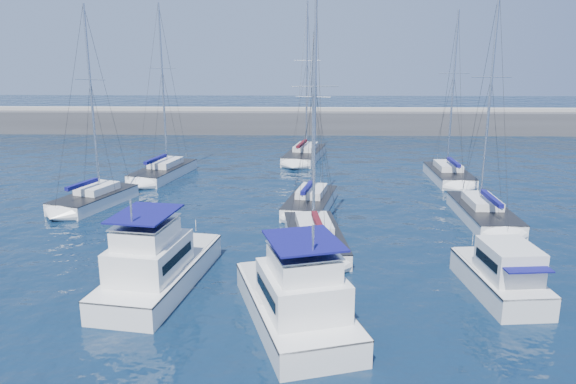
{
  "coord_description": "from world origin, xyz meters",
  "views": [
    {
      "loc": [
        2.3,
        -26.4,
        11.97
      ],
      "look_at": [
        1.45,
        7.56,
        3.0
      ],
      "focal_mm": 35.0,
      "sensor_mm": 36.0,
      "label": 1
    }
  ],
  "objects_px": {
    "motor_yacht_stbd_inner": "(298,302)",
    "sailboat_mid_e": "(483,213)",
    "sailboat_mid_a": "(94,199)",
    "sailboat_mid_c": "(310,202)",
    "sailboat_back_b": "(305,154)",
    "motor_yacht_port_inner": "(157,268)",
    "motor_yacht_stbd_outer": "(502,277)",
    "sailboat_mid_d": "(315,238)",
    "sailboat_back_a": "(164,171)",
    "sailboat_back_c": "(449,175)"
  },
  "relations": [
    {
      "from": "motor_yacht_stbd_inner",
      "to": "sailboat_mid_e",
      "type": "height_order",
      "value": "sailboat_mid_e"
    },
    {
      "from": "sailboat_back_c",
      "to": "sailboat_mid_e",
      "type": "bearing_deg",
      "value": -93.02
    },
    {
      "from": "sailboat_mid_a",
      "to": "motor_yacht_port_inner",
      "type": "bearing_deg",
      "value": -41.15
    },
    {
      "from": "motor_yacht_stbd_outer",
      "to": "sailboat_mid_d",
      "type": "xyz_separation_m",
      "value": [
        -9.01,
        6.75,
        -0.42
      ]
    },
    {
      "from": "motor_yacht_stbd_outer",
      "to": "sailboat_back_c",
      "type": "relative_size",
      "value": 0.44
    },
    {
      "from": "motor_yacht_port_inner",
      "to": "motor_yacht_stbd_inner",
      "type": "height_order",
      "value": "same"
    },
    {
      "from": "motor_yacht_port_inner",
      "to": "sailboat_mid_a",
      "type": "relative_size",
      "value": 0.66
    },
    {
      "from": "sailboat_mid_d",
      "to": "sailboat_back_b",
      "type": "xyz_separation_m",
      "value": [
        -0.53,
        26.71,
        0.01
      ]
    },
    {
      "from": "motor_yacht_port_inner",
      "to": "motor_yacht_stbd_inner",
      "type": "xyz_separation_m",
      "value": [
        7.08,
        -3.61,
        0.0
      ]
    },
    {
      "from": "sailboat_mid_a",
      "to": "sailboat_back_b",
      "type": "bearing_deg",
      "value": 67.35
    },
    {
      "from": "sailboat_mid_e",
      "to": "sailboat_back_a",
      "type": "height_order",
      "value": "sailboat_back_a"
    },
    {
      "from": "motor_yacht_port_inner",
      "to": "sailboat_mid_c",
      "type": "height_order",
      "value": "sailboat_mid_c"
    },
    {
      "from": "sailboat_mid_c",
      "to": "sailboat_back_a",
      "type": "xyz_separation_m",
      "value": [
        -13.51,
        10.13,
        0.02
      ]
    },
    {
      "from": "motor_yacht_stbd_inner",
      "to": "sailboat_mid_a",
      "type": "height_order",
      "value": "sailboat_mid_a"
    },
    {
      "from": "motor_yacht_stbd_outer",
      "to": "sailboat_back_b",
      "type": "height_order",
      "value": "sailboat_back_b"
    },
    {
      "from": "sailboat_back_a",
      "to": "motor_yacht_port_inner",
      "type": "bearing_deg",
      "value": -64.12
    },
    {
      "from": "motor_yacht_stbd_outer",
      "to": "sailboat_mid_c",
      "type": "distance_m",
      "value": 17.38
    },
    {
      "from": "motor_yacht_stbd_inner",
      "to": "sailboat_back_a",
      "type": "bearing_deg",
      "value": 97.83
    },
    {
      "from": "sailboat_mid_c",
      "to": "sailboat_mid_e",
      "type": "bearing_deg",
      "value": 0.14
    },
    {
      "from": "motor_yacht_port_inner",
      "to": "sailboat_back_a",
      "type": "xyz_separation_m",
      "value": [
        -5.62,
        24.62,
        -0.6
      ]
    },
    {
      "from": "motor_yacht_stbd_inner",
      "to": "sailboat_mid_c",
      "type": "bearing_deg",
      "value": 71.05
    },
    {
      "from": "motor_yacht_port_inner",
      "to": "sailboat_mid_c",
      "type": "bearing_deg",
      "value": 70.95
    },
    {
      "from": "sailboat_mid_e",
      "to": "sailboat_back_a",
      "type": "relative_size",
      "value": 0.99
    },
    {
      "from": "sailboat_back_a",
      "to": "sailboat_back_b",
      "type": "xyz_separation_m",
      "value": [
        13.14,
        8.58,
        -0.0
      ]
    },
    {
      "from": "sailboat_mid_e",
      "to": "sailboat_back_c",
      "type": "bearing_deg",
      "value": 87.33
    },
    {
      "from": "sailboat_back_b",
      "to": "sailboat_back_c",
      "type": "height_order",
      "value": "sailboat_back_b"
    },
    {
      "from": "motor_yacht_stbd_outer",
      "to": "sailboat_mid_d",
      "type": "distance_m",
      "value": 11.27
    },
    {
      "from": "sailboat_mid_e",
      "to": "motor_yacht_stbd_inner",
      "type": "bearing_deg",
      "value": -129.45
    },
    {
      "from": "motor_yacht_stbd_inner",
      "to": "sailboat_mid_a",
      "type": "relative_size",
      "value": 0.63
    },
    {
      "from": "motor_yacht_port_inner",
      "to": "sailboat_back_b",
      "type": "xyz_separation_m",
      "value": [
        7.52,
        33.2,
        -0.6
      ]
    },
    {
      "from": "motor_yacht_stbd_inner",
      "to": "sailboat_mid_a",
      "type": "bearing_deg",
      "value": 113.77
    },
    {
      "from": "sailboat_mid_c",
      "to": "sailboat_mid_d",
      "type": "height_order",
      "value": "sailboat_mid_d"
    },
    {
      "from": "motor_yacht_stbd_inner",
      "to": "sailboat_back_a",
      "type": "xyz_separation_m",
      "value": [
        -12.7,
        28.24,
        -0.6
      ]
    },
    {
      "from": "sailboat_back_b",
      "to": "motor_yacht_stbd_inner",
      "type": "bearing_deg",
      "value": -78.88
    },
    {
      "from": "sailboat_mid_c",
      "to": "sailboat_mid_e",
      "type": "distance_m",
      "value": 12.34
    },
    {
      "from": "sailboat_back_b",
      "to": "motor_yacht_port_inner",
      "type": "bearing_deg",
      "value": -90.95
    },
    {
      "from": "motor_yacht_stbd_inner",
      "to": "sailboat_back_b",
      "type": "bearing_deg",
      "value": 72.92
    },
    {
      "from": "sailboat_mid_a",
      "to": "sailboat_back_c",
      "type": "relative_size",
      "value": 1.0
    },
    {
      "from": "sailboat_mid_e",
      "to": "sailboat_back_b",
      "type": "bearing_deg",
      "value": 120.56
    },
    {
      "from": "motor_yacht_stbd_outer",
      "to": "sailboat_mid_a",
      "type": "relative_size",
      "value": 0.44
    },
    {
      "from": "sailboat_mid_a",
      "to": "sailboat_mid_c",
      "type": "distance_m",
      "value": 16.53
    },
    {
      "from": "sailboat_mid_c",
      "to": "sailboat_mid_d",
      "type": "distance_m",
      "value": 8.0
    },
    {
      "from": "sailboat_mid_a",
      "to": "sailboat_mid_e",
      "type": "bearing_deg",
      "value": 13.0
    },
    {
      "from": "motor_yacht_stbd_inner",
      "to": "sailboat_back_b",
      "type": "xyz_separation_m",
      "value": [
        0.44,
        36.82,
        -0.6
      ]
    },
    {
      "from": "sailboat_mid_d",
      "to": "sailboat_back_a",
      "type": "relative_size",
      "value": 0.97
    },
    {
      "from": "sailboat_mid_e",
      "to": "sailboat_back_a",
      "type": "distance_m",
      "value": 28.53
    },
    {
      "from": "sailboat_mid_e",
      "to": "sailboat_mid_d",
      "type": "bearing_deg",
      "value": -155.04
    },
    {
      "from": "motor_yacht_port_inner",
      "to": "sailboat_back_c",
      "type": "height_order",
      "value": "sailboat_back_c"
    },
    {
      "from": "sailboat_mid_c",
      "to": "sailboat_back_c",
      "type": "height_order",
      "value": "sailboat_back_c"
    },
    {
      "from": "sailboat_mid_d",
      "to": "sailboat_mid_e",
      "type": "height_order",
      "value": "sailboat_mid_e"
    }
  ]
}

